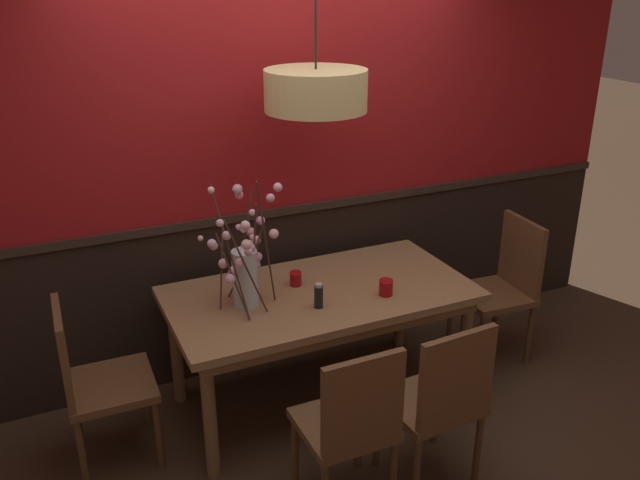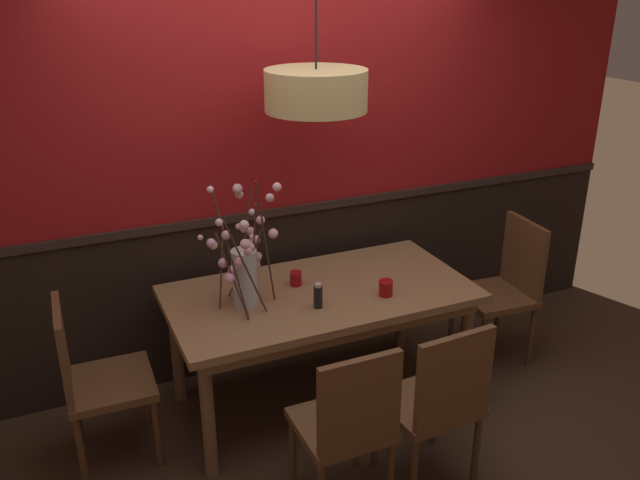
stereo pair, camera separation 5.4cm
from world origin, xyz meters
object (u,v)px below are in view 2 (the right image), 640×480
candle_holder_nearer_edge (296,278)px  condiment_bottle (318,296)px  dining_table (320,303)px  pendant_lamp (316,90)px  chair_head_east_end (506,284)px  chair_far_side_right (303,262)px  candle_holder_nearer_center (386,288)px  chair_near_side_left (348,422)px  chair_near_side_right (438,399)px  vase_with_blossoms (244,267)px  chair_head_west_end (93,375)px

candle_holder_nearer_edge → condiment_bottle: size_ratio=0.60×
dining_table → pendant_lamp: 1.21m
chair_head_east_end → chair_far_side_right: bearing=141.8°
candle_holder_nearer_center → candle_holder_nearer_edge: size_ratio=1.08×
chair_far_side_right → dining_table: bearing=-106.1°
dining_table → chair_near_side_left: bearing=-105.6°
chair_head_east_end → pendant_lamp: 1.89m
chair_near_side_left → chair_head_east_end: bearing=28.4°
chair_near_side_right → candle_holder_nearer_center: 0.74m
dining_table → condiment_bottle: size_ratio=12.26×
vase_with_blossoms → pendant_lamp: 1.01m
chair_head_east_end → chair_near_side_right: chair_head_east_end is taller
chair_head_west_end → vase_with_blossoms: (0.84, -0.00, 0.46)m
chair_near_side_left → candle_holder_nearer_center: 0.91m
pendant_lamp → chair_near_side_left: bearing=-105.1°
chair_head_west_end → vase_with_blossoms: vase_with_blossoms is taller
condiment_bottle → chair_far_side_right: bearing=71.9°
chair_head_west_end → chair_near_side_right: bearing=-30.5°
chair_near_side_left → pendant_lamp: size_ratio=0.96×
candle_holder_nearer_edge → condiment_bottle: (0.01, -0.30, 0.02)m
chair_near_side_left → condiment_bottle: chair_near_side_left is taller
dining_table → chair_far_side_right: (0.25, 0.85, -0.13)m
chair_head_west_end → candle_holder_nearer_edge: 1.22m
chair_far_side_right → candle_holder_nearer_center: bearing=-86.3°
chair_far_side_right → condiment_bottle: 1.12m
candle_holder_nearer_center → candle_holder_nearer_edge: 0.53m
dining_table → candle_holder_nearer_edge: candle_holder_nearer_edge is taller
candle_holder_nearer_center → chair_head_east_end: bearing=10.8°
chair_near_side_left → vase_with_blossoms: bearing=102.9°
chair_near_side_right → pendant_lamp: bearing=102.8°
candle_holder_nearer_center → dining_table: bearing=146.6°
dining_table → chair_head_west_end: 1.29m
dining_table → chair_near_side_left: 0.91m
vase_with_blossoms → pendant_lamp: pendant_lamp is taller
chair_head_east_end → candle_holder_nearer_center: (-1.03, -0.20, 0.27)m
dining_table → condiment_bottle: 0.26m
candle_holder_nearer_center → chair_far_side_right: bearing=93.7°
chair_head_east_end → candle_holder_nearer_edge: bearing=174.8°
vase_with_blossoms → condiment_bottle: 0.43m
chair_head_east_end → chair_near_side_right: (-1.10, -0.87, -0.02)m
chair_near_side_left → condiment_bottle: 0.76m
chair_head_east_end → condiment_bottle: size_ratio=6.77×
candle_holder_nearer_edge → condiment_bottle: condiment_bottle is taller
vase_with_blossoms → chair_far_side_right: bearing=50.8°
chair_near_side_right → chair_head_west_end: 1.76m
dining_table → candle_holder_nearer_center: (0.31, -0.21, 0.13)m
condiment_bottle → chair_head_east_end: bearing=6.9°
vase_with_blossoms → pendant_lamp: size_ratio=0.78×
condiment_bottle → dining_table: bearing=63.2°
chair_head_east_end → chair_far_side_right: (-1.10, 0.86, 0.00)m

